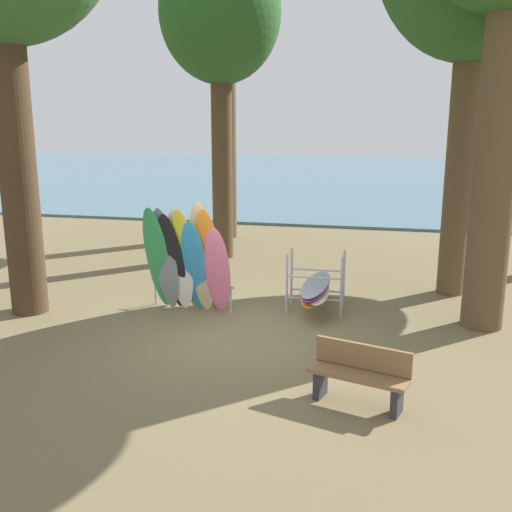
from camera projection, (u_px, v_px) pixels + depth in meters
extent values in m
plane|color=brown|center=(235.00, 337.00, 10.84)|extent=(80.00, 80.00, 0.00)
cube|color=#477084|center=(347.00, 177.00, 38.46)|extent=(80.00, 36.00, 0.10)
cylinder|color=#42301E|center=(16.00, 155.00, 11.50)|extent=(0.72, 0.72, 6.40)
cylinder|color=brown|center=(497.00, 151.00, 10.62)|extent=(0.77, 0.77, 6.67)
cylinder|color=brown|center=(460.00, 159.00, 12.80)|extent=(0.59, 0.59, 6.05)
cylinder|color=#4C3823|center=(222.00, 159.00, 16.30)|extent=(0.57, 0.57, 5.58)
ellipsoid|color=#285623|center=(220.00, 12.00, 15.41)|extent=(3.22, 3.22, 3.70)
cylinder|color=brown|center=(227.00, 142.00, 19.02)|extent=(0.63, 0.63, 6.23)
ellipsoid|color=#33662D|center=(225.00, 4.00, 18.05)|extent=(3.33, 3.33, 3.83)
ellipsoid|color=#339E56|center=(158.00, 259.00, 12.04)|extent=(0.59, 0.76, 2.22)
ellipsoid|color=gray|center=(165.00, 259.00, 12.01)|extent=(0.60, 0.58, 2.19)
ellipsoid|color=black|center=(173.00, 262.00, 11.99)|extent=(0.62, 0.74, 2.10)
ellipsoid|color=white|center=(180.00, 261.00, 11.94)|extent=(0.55, 0.53, 2.18)
ellipsoid|color=yellow|center=(187.00, 261.00, 11.90)|extent=(0.62, 0.82, 2.21)
ellipsoid|color=#2D8ED1|center=(195.00, 267.00, 11.89)|extent=(0.53, 0.66, 1.97)
ellipsoid|color=#C6B289|center=(202.00, 258.00, 11.81)|extent=(0.53, 0.53, 2.34)
ellipsoid|color=orange|center=(210.00, 261.00, 11.79)|extent=(0.57, 0.74, 2.23)
ellipsoid|color=pink|center=(218.00, 271.00, 11.80)|extent=(0.53, 0.54, 1.85)
cylinder|color=#9EA0A5|center=(156.00, 292.00, 12.61)|extent=(0.04, 0.04, 0.55)
cylinder|color=#9EA0A5|center=(231.00, 300.00, 12.06)|extent=(0.04, 0.04, 0.55)
cylinder|color=#9EA0A5|center=(192.00, 283.00, 12.27)|extent=(1.88, 0.25, 0.04)
cylinder|color=#9EA0A5|center=(287.00, 284.00, 11.95)|extent=(0.05, 0.05, 1.25)
cylinder|color=#9EA0A5|center=(341.00, 288.00, 11.71)|extent=(0.05, 0.05, 1.25)
cylinder|color=#9EA0A5|center=(292.00, 277.00, 12.52)|extent=(0.05, 0.05, 1.25)
cylinder|color=#9EA0A5|center=(344.00, 280.00, 12.28)|extent=(0.05, 0.05, 1.25)
cylinder|color=#9EA0A5|center=(314.00, 299.00, 11.89)|extent=(1.10, 0.04, 0.04)
cylinder|color=#9EA0A5|center=(314.00, 278.00, 11.79)|extent=(1.10, 0.04, 0.04)
cylinder|color=#9EA0A5|center=(317.00, 291.00, 12.46)|extent=(1.10, 0.04, 0.04)
cylinder|color=#9EA0A5|center=(318.00, 270.00, 12.36)|extent=(1.10, 0.04, 0.04)
ellipsoid|color=orange|center=(315.00, 292.00, 12.17)|extent=(0.51, 2.10, 0.06)
ellipsoid|color=#C6B289|center=(317.00, 290.00, 12.15)|extent=(0.66, 2.13, 0.06)
ellipsoid|color=purple|center=(316.00, 287.00, 12.14)|extent=(0.59, 2.12, 0.06)
ellipsoid|color=gray|center=(316.00, 284.00, 12.12)|extent=(0.60, 2.12, 0.06)
cube|color=#2D2D33|center=(320.00, 383.00, 8.49)|extent=(0.19, 0.34, 0.42)
cube|color=#2D2D33|center=(397.00, 400.00, 7.96)|extent=(0.19, 0.34, 0.42)
cube|color=olive|center=(358.00, 375.00, 8.17)|extent=(1.46, 0.78, 0.06)
cube|color=olive|center=(363.00, 356.00, 8.27)|extent=(1.36, 0.46, 0.36)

